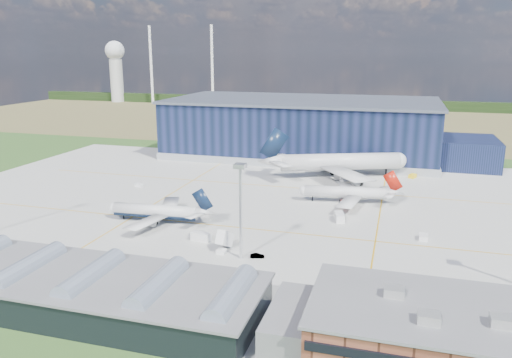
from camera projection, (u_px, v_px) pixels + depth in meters
name	position (u px, v px, depth m)	size (l,w,h in m)	color
ground	(240.00, 216.00, 148.64)	(600.00, 600.00, 0.00)	#29481B
apron	(250.00, 206.00, 157.93)	(220.00, 160.00, 0.08)	#AFAFAA
farmland	(336.00, 120.00, 353.20)	(600.00, 220.00, 0.01)	olive
treeline	(348.00, 103.00, 426.59)	(600.00, 8.00, 8.00)	black
horizon_dressing	(142.00, 66.00, 465.63)	(440.20, 18.00, 70.00)	white
hangar	(308.00, 130.00, 233.13)	(145.00, 62.00, 26.10)	black
ops_building	(459.00, 338.00, 76.76)	(46.00, 23.00, 10.90)	brown
glass_concourse	(108.00, 292.00, 93.67)	(78.00, 23.00, 8.60)	black
light_mast_center	(240.00, 196.00, 114.19)	(2.60, 2.60, 23.00)	silver
airliner_navy	(155.00, 204.00, 141.97)	(32.23, 31.53, 10.51)	silver
airliner_red	(345.00, 186.00, 160.01)	(33.44, 32.71, 10.90)	silver
airliner_widebody	(341.00, 153.00, 191.20)	(58.85, 57.57, 19.19)	silver
gse_van_a	(201.00, 237.00, 128.76)	(2.25, 5.15, 2.25)	white
gse_cart_a	(424.00, 237.00, 129.45)	(2.26, 3.38, 1.47)	white
gse_van_b	(339.00, 217.00, 143.66)	(2.40, 5.24, 2.40)	white
gse_tug_c	(413.00, 176.00, 192.56)	(2.13, 3.41, 1.49)	yellow
gse_cart_b	(139.00, 185.00, 180.16)	(1.82, 2.74, 1.19)	white
gse_van_c	(215.00, 283.00, 102.96)	(2.42, 5.05, 2.42)	white
airstair	(225.00, 243.00, 122.81)	(2.23, 5.58, 3.57)	white
car_a	(403.00, 286.00, 102.86)	(1.28, 3.18, 1.08)	#99999E
car_b	(257.00, 256.00, 118.10)	(1.18, 3.39, 1.12)	#99999E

